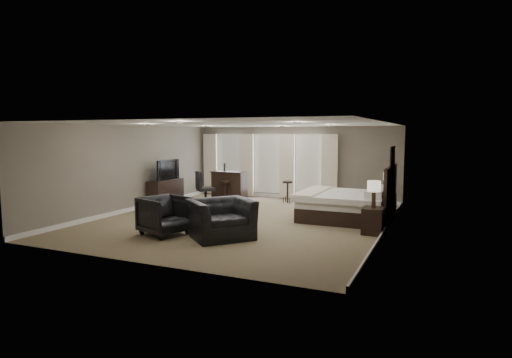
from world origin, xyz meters
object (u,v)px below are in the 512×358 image
at_px(desk_chair, 206,188).
at_px(dresser, 166,192).
at_px(nightstand_far, 388,203).
at_px(tv, 165,177).
at_px(armchair_near, 221,212).
at_px(bed, 348,192).
at_px(lamp_far, 389,183).
at_px(bar_stool_right, 288,192).
at_px(lamp_near, 374,194).
at_px(nightstand_near, 373,221).
at_px(armchair_far, 165,214).
at_px(bar_stool_left, 225,192).
at_px(bar_counter, 230,186).

bearing_deg(desk_chair, dresser, 64.30).
height_order(nightstand_far, tv, tv).
height_order(tv, armchair_near, armchair_near).
relative_size(bed, lamp_far, 3.64).
bearing_deg(tv, bed, -90.09).
height_order(dresser, bar_stool_right, dresser).
bearing_deg(lamp_near, lamp_far, 90.00).
bearing_deg(nightstand_near, armchair_far, -155.09).
xyz_separation_m(lamp_far, armchair_near, (-3.07, -4.70, -0.32)).
xyz_separation_m(nightstand_far, armchair_far, (-4.42, -4.95, 0.21)).
bearing_deg(armchair_far, bar_stool_left, 29.90).
distance_m(tv, bar_stool_left, 2.05).
bearing_deg(lamp_near, desk_chair, 161.02).
bearing_deg(tv, bar_counter, -43.24).
xyz_separation_m(nightstand_near, lamp_near, (0.00, 0.00, 0.63)).
xyz_separation_m(bed, armchair_far, (-3.53, -3.50, -0.26)).
bearing_deg(bar_stool_right, dresser, -150.83).
relative_size(lamp_far, desk_chair, 0.58).
height_order(dresser, bar_counter, bar_counter).
height_order(tv, bar_stool_left, tv).
xyz_separation_m(lamp_near, bar_stool_left, (-5.34, 2.66, -0.56)).
height_order(dresser, armchair_near, armchair_near).
bearing_deg(bed, nightstand_near, -58.46).
xyz_separation_m(bed, armchair_near, (-2.18, -3.25, -0.17)).
relative_size(lamp_far, bar_counter, 0.54).
distance_m(nightstand_near, bar_stool_right, 4.81).
bearing_deg(armchair_far, tv, 54.26).
distance_m(bar_counter, desk_chair, 1.17).
distance_m(lamp_far, bar_stool_left, 5.37).
bearing_deg(armchair_far, desk_chair, 36.44).
distance_m(nightstand_near, dresser, 7.07).
relative_size(lamp_far, armchair_near, 0.48).
relative_size(bar_stool_left, desk_chair, 0.67).
relative_size(nightstand_far, lamp_near, 0.91).
bearing_deg(nightstand_near, nightstand_far, 90.00).
bearing_deg(lamp_far, nightstand_far, 0.00).
xyz_separation_m(armchair_near, bar_counter, (-2.32, 4.89, -0.07)).
distance_m(nightstand_far, bar_counter, 5.40).
distance_m(armchair_far, bar_stool_right, 5.60).
xyz_separation_m(nightstand_far, desk_chair, (-5.69, -0.94, 0.27)).
bearing_deg(nightstand_near, bed, 121.54).
relative_size(lamp_near, desk_chair, 0.56).
bearing_deg(armchair_far, bed, -26.43).
xyz_separation_m(armchair_near, armchair_far, (-1.35, -0.25, -0.09)).
bearing_deg(lamp_far, desk_chair, -170.62).
bearing_deg(dresser, bar_stool_left, 37.20).
height_order(lamp_near, desk_chair, lamp_near).
bearing_deg(dresser, bed, -0.09).
relative_size(nightstand_far, bar_counter, 0.48).
bearing_deg(tv, armchair_near, -130.25).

